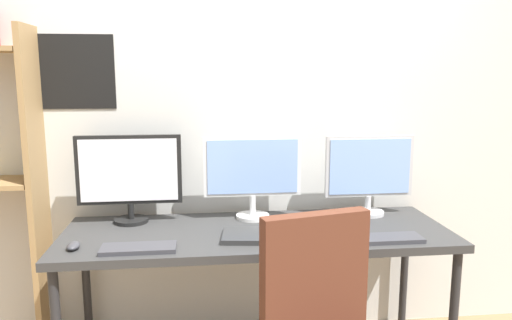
{
  "coord_description": "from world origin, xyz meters",
  "views": [
    {
      "loc": [
        -0.28,
        -1.78,
        1.52
      ],
      "look_at": [
        0.0,
        0.65,
        1.09
      ],
      "focal_mm": 34.79,
      "sensor_mm": 36.0,
      "label": 1
    }
  ],
  "objects_px": {
    "keyboard_right": "(381,239)",
    "monitor_center": "(253,172)",
    "monitor_right": "(369,171)",
    "laptop_closed": "(256,236)",
    "mouse_left_side": "(73,246)",
    "mouse_right_side": "(324,238)",
    "monitor_left": "(129,175)",
    "keyboard_left": "(139,248)",
    "desk": "(257,240)"
  },
  "relations": [
    {
      "from": "keyboard_right",
      "to": "monitor_center",
      "type": "bearing_deg",
      "value": 141.7
    },
    {
      "from": "monitor_left",
      "to": "monitor_right",
      "type": "distance_m",
      "value": 1.3
    },
    {
      "from": "mouse_left_side",
      "to": "mouse_right_side",
      "type": "bearing_deg",
      "value": -1.4
    },
    {
      "from": "desk",
      "to": "monitor_left",
      "type": "xyz_separation_m",
      "value": [
        -0.65,
        0.21,
        0.31
      ]
    },
    {
      "from": "desk",
      "to": "keyboard_right",
      "type": "height_order",
      "value": "keyboard_right"
    },
    {
      "from": "mouse_left_side",
      "to": "mouse_right_side",
      "type": "distance_m",
      "value": 1.14
    },
    {
      "from": "monitor_right",
      "to": "mouse_right_side",
      "type": "height_order",
      "value": "monitor_right"
    },
    {
      "from": "monitor_right",
      "to": "keyboard_left",
      "type": "distance_m",
      "value": 1.31
    },
    {
      "from": "desk",
      "to": "monitor_left",
      "type": "distance_m",
      "value": 0.75
    },
    {
      "from": "desk",
      "to": "monitor_left",
      "type": "relative_size",
      "value": 3.57
    },
    {
      "from": "keyboard_left",
      "to": "keyboard_right",
      "type": "height_order",
      "value": "same"
    },
    {
      "from": "monitor_left",
      "to": "mouse_right_side",
      "type": "height_order",
      "value": "monitor_left"
    },
    {
      "from": "monitor_center",
      "to": "keyboard_right",
      "type": "height_order",
      "value": "monitor_center"
    },
    {
      "from": "mouse_right_side",
      "to": "keyboard_left",
      "type": "bearing_deg",
      "value": -178.48
    },
    {
      "from": "monitor_center",
      "to": "mouse_left_side",
      "type": "distance_m",
      "value": 0.97
    },
    {
      "from": "desk",
      "to": "monitor_center",
      "type": "relative_size",
      "value": 3.68
    },
    {
      "from": "laptop_closed",
      "to": "monitor_left",
      "type": "bearing_deg",
      "value": 159.37
    },
    {
      "from": "mouse_left_side",
      "to": "keyboard_right",
      "type": "bearing_deg",
      "value": -2.04
    },
    {
      "from": "mouse_left_side",
      "to": "mouse_right_side",
      "type": "xyz_separation_m",
      "value": [
        1.14,
        -0.03,
        0.0
      ]
    },
    {
      "from": "monitor_left",
      "to": "mouse_left_side",
      "type": "distance_m",
      "value": 0.5
    },
    {
      "from": "keyboard_right",
      "to": "mouse_left_side",
      "type": "xyz_separation_m",
      "value": [
        -1.41,
        0.05,
        0.01
      ]
    },
    {
      "from": "monitor_center",
      "to": "mouse_right_side",
      "type": "distance_m",
      "value": 0.56
    },
    {
      "from": "monitor_center",
      "to": "keyboard_right",
      "type": "distance_m",
      "value": 0.76
    },
    {
      "from": "monitor_right",
      "to": "keyboard_right",
      "type": "distance_m",
      "value": 0.51
    },
    {
      "from": "desk",
      "to": "monitor_left",
      "type": "bearing_deg",
      "value": 161.87
    },
    {
      "from": "monitor_center",
      "to": "mouse_left_side",
      "type": "height_order",
      "value": "monitor_center"
    },
    {
      "from": "monitor_left",
      "to": "keyboard_right",
      "type": "relative_size",
      "value": 1.38
    },
    {
      "from": "monitor_right",
      "to": "keyboard_left",
      "type": "xyz_separation_m",
      "value": [
        -1.21,
        -0.44,
        -0.23
      ]
    },
    {
      "from": "desk",
      "to": "monitor_center",
      "type": "height_order",
      "value": "monitor_center"
    },
    {
      "from": "desk",
      "to": "monitor_right",
      "type": "bearing_deg",
      "value": 18.12
    },
    {
      "from": "monitor_right",
      "to": "laptop_closed",
      "type": "relative_size",
      "value": 1.54
    },
    {
      "from": "desk",
      "to": "monitor_right",
      "type": "distance_m",
      "value": 0.75
    },
    {
      "from": "mouse_right_side",
      "to": "laptop_closed",
      "type": "bearing_deg",
      "value": 164.66
    },
    {
      "from": "keyboard_left",
      "to": "laptop_closed",
      "type": "distance_m",
      "value": 0.55
    },
    {
      "from": "desk",
      "to": "monitor_right",
      "type": "height_order",
      "value": "monitor_right"
    },
    {
      "from": "mouse_left_side",
      "to": "laptop_closed",
      "type": "relative_size",
      "value": 0.3
    },
    {
      "from": "mouse_left_side",
      "to": "monitor_center",
      "type": "bearing_deg",
      "value": 24.68
    },
    {
      "from": "monitor_right",
      "to": "mouse_left_side",
      "type": "xyz_separation_m",
      "value": [
        -1.5,
        -0.39,
        -0.23
      ]
    },
    {
      "from": "monitor_center",
      "to": "keyboard_right",
      "type": "xyz_separation_m",
      "value": [
        0.56,
        -0.44,
        -0.25
      ]
    },
    {
      "from": "monitor_left",
      "to": "mouse_right_side",
      "type": "relative_size",
      "value": 5.65
    },
    {
      "from": "keyboard_right",
      "to": "laptop_closed",
      "type": "distance_m",
      "value": 0.59
    },
    {
      "from": "monitor_left",
      "to": "mouse_left_side",
      "type": "relative_size",
      "value": 5.65
    },
    {
      "from": "monitor_center",
      "to": "keyboard_right",
      "type": "relative_size",
      "value": 1.34
    },
    {
      "from": "monitor_center",
      "to": "laptop_closed",
      "type": "bearing_deg",
      "value": -93.42
    },
    {
      "from": "monitor_center",
      "to": "monitor_right",
      "type": "relative_size",
      "value": 1.07
    },
    {
      "from": "mouse_right_side",
      "to": "monitor_left",
      "type": "bearing_deg",
      "value": 155.9
    },
    {
      "from": "keyboard_right",
      "to": "monitor_right",
      "type": "bearing_deg",
      "value": 78.67
    },
    {
      "from": "monitor_right",
      "to": "keyboard_right",
      "type": "bearing_deg",
      "value": -101.33
    },
    {
      "from": "keyboard_left",
      "to": "mouse_right_side",
      "type": "bearing_deg",
      "value": 1.52
    },
    {
      "from": "monitor_left",
      "to": "mouse_left_side",
      "type": "height_order",
      "value": "monitor_left"
    }
  ]
}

